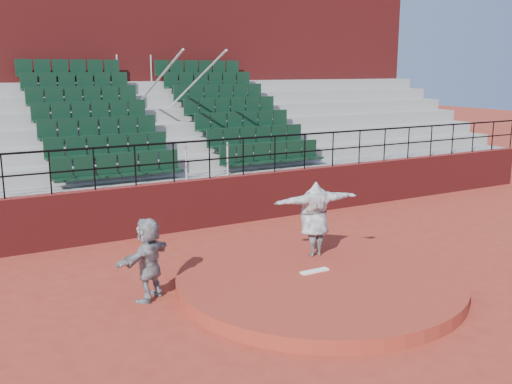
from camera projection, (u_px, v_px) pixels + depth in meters
ground at (319, 286)px, 11.04m from camera, size 90.00×90.00×0.00m
pitchers_mound at (319, 280)px, 11.01m from camera, size 5.50×5.50×0.25m
pitching_rubber at (315, 271)px, 11.11m from camera, size 0.60×0.15×0.03m
boundary_wall at (210, 202)px, 15.17m from camera, size 24.00×0.30×1.30m
wall_railing at (209, 151)px, 14.87m from camera, size 24.04×0.05×1.03m
seating_deck at (162, 155)px, 18.11m from camera, size 24.00×5.97×4.63m
press_box_facade at (123, 85)px, 21.04m from camera, size 24.00×3.00×7.10m
pitcher at (315, 219)px, 11.95m from camera, size 2.00×0.72×1.59m
fielder at (148, 259)px, 10.29m from camera, size 1.42×1.19×1.53m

